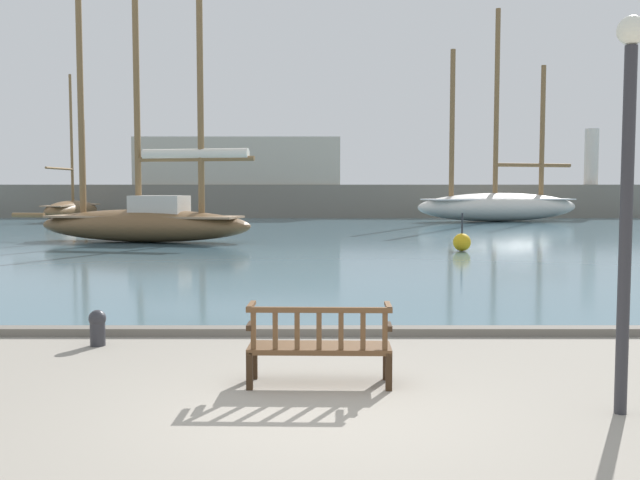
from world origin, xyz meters
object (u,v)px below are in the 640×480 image
at_px(park_bench, 321,344).
at_px(sailboat_mid_starboard, 74,209).
at_px(lamp_post, 629,173).
at_px(channel_buoy, 464,242).
at_px(mooring_bollard, 99,326).
at_px(sailboat_mid_port, 500,203).
at_px(sailboat_outer_starboard, 148,215).

distance_m(park_bench, sailboat_mid_starboard, 42.47).
bearing_deg(lamp_post, channel_buoy, 83.78).
bearing_deg(mooring_bollard, park_bench, -33.05).
distance_m(park_bench, lamp_post, 3.66).
relative_size(sailboat_mid_port, mooring_bollard, 26.89).
bearing_deg(park_bench, lamp_post, -18.63).
xyz_separation_m(sailboat_mid_port, mooring_bollard, (-14.87, -36.79, -1.00)).
height_order(lamp_post, channel_buoy, lamp_post).
height_order(sailboat_mid_starboard, lamp_post, sailboat_mid_starboard).
height_order(mooring_bollard, channel_buoy, channel_buoy).
distance_m(mooring_bollard, lamp_post, 7.12).
relative_size(sailboat_mid_port, lamp_post, 3.55).
xyz_separation_m(sailboat_mid_starboard, sailboat_mid_port, (28.12, -0.35, 0.40)).
distance_m(sailboat_mid_port, channel_buoy, 23.48).
relative_size(sailboat_outer_starboard, sailboat_mid_port, 0.91).
bearing_deg(channel_buoy, park_bench, -106.52).
xyz_separation_m(park_bench, lamp_post, (2.97, -1.00, 1.89)).
bearing_deg(sailboat_mid_port, sailboat_mid_starboard, 179.29).
height_order(sailboat_mid_starboard, channel_buoy, sailboat_mid_starboard).
relative_size(park_bench, sailboat_mid_starboard, 0.17).
height_order(sailboat_outer_starboard, mooring_bollard, sailboat_outer_starboard).
bearing_deg(sailboat_mid_starboard, sailboat_outer_starboard, -63.06).
xyz_separation_m(sailboat_mid_starboard, lamp_post, (19.35, -40.18, 1.48)).
relative_size(sailboat_mid_starboard, lamp_post, 2.50).
distance_m(sailboat_mid_starboard, channel_buoy, 31.15).
height_order(sailboat_mid_port, lamp_post, sailboat_mid_port).
height_order(sailboat_mid_port, channel_buoy, sailboat_mid_port).
relative_size(park_bench, mooring_bollard, 3.17).
xyz_separation_m(sailboat_mid_port, lamp_post, (-8.77, -39.83, 1.08)).
height_order(park_bench, channel_buoy, channel_buoy).
distance_m(park_bench, mooring_bollard, 3.74).
bearing_deg(channel_buoy, sailboat_mid_port, 72.97).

